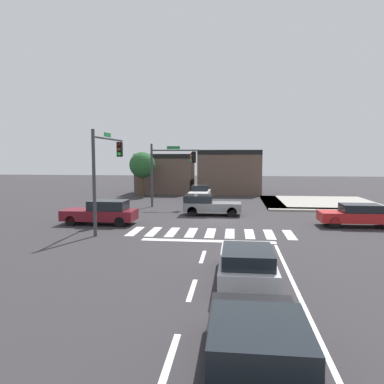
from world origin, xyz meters
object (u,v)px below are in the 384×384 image
(car_white, at_px, (200,193))
(car_black, at_px, (257,350))
(car_gray, at_px, (209,205))
(car_silver, at_px, (247,263))
(car_maroon, at_px, (102,212))
(traffic_signal_southwest, at_px, (106,162))
(car_red, at_px, (359,215))
(roadside_tree, at_px, (142,165))
(traffic_signal_northwest, at_px, (171,164))

(car_white, bearing_deg, car_black, 7.39)
(car_gray, height_order, car_silver, car_gray)
(car_gray, xyz_separation_m, car_maroon, (-6.43, -4.54, 0.01))
(traffic_signal_southwest, xyz_separation_m, car_red, (14.88, 2.43, -3.24))
(car_black, relative_size, car_silver, 1.03)
(traffic_signal_southwest, height_order, car_white, traffic_signal_southwest)
(traffic_signal_southwest, relative_size, roadside_tree, 1.19)
(traffic_signal_northwest, xyz_separation_m, car_gray, (3.53, -4.01, -2.85))
(car_red, bearing_deg, traffic_signal_southwest, 9.29)
(car_black, bearing_deg, traffic_signal_northwest, 13.45)
(traffic_signal_northwest, xyz_separation_m, car_silver, (5.80, -18.59, -2.92))
(traffic_signal_northwest, bearing_deg, roadside_tree, 119.03)
(traffic_signal_northwest, bearing_deg, car_white, 67.17)
(car_maroon, bearing_deg, car_gray, -144.80)
(traffic_signal_southwest, distance_m, car_maroon, 3.64)
(car_black, relative_size, car_maroon, 1.01)
(car_red, distance_m, roadside_tree, 23.46)
(traffic_signal_southwest, height_order, roadside_tree, traffic_signal_southwest)
(car_maroon, bearing_deg, car_red, -176.59)
(traffic_signal_southwest, height_order, car_gray, traffic_signal_southwest)
(roadside_tree, bearing_deg, car_gray, -56.43)
(traffic_signal_northwest, height_order, car_silver, traffic_signal_northwest)
(traffic_signal_southwest, distance_m, traffic_signal_northwest, 10.25)
(car_red, relative_size, car_maroon, 1.00)
(car_gray, distance_m, car_silver, 14.75)
(car_black, xyz_separation_m, car_red, (7.05, 16.69, 0.03))
(car_maroon, height_order, roadside_tree, roadside_tree)
(traffic_signal_northwest, height_order, car_maroon, traffic_signal_northwest)
(traffic_signal_southwest, relative_size, car_maroon, 1.24)
(car_maroon, bearing_deg, roadside_tree, -84.69)
(traffic_signal_northwest, xyz_separation_m, car_maroon, (-2.90, -8.55, -2.84))
(car_white, height_order, roadside_tree, roadside_tree)
(car_white, distance_m, roadside_tree, 7.67)
(traffic_signal_southwest, distance_m, car_red, 15.42)
(roadside_tree, bearing_deg, car_red, -42.05)
(traffic_signal_southwest, distance_m, roadside_tree, 18.22)
(traffic_signal_southwest, height_order, car_maroon, traffic_signal_southwest)
(car_gray, distance_m, car_maroon, 7.87)
(car_maroon, relative_size, roadside_tree, 0.95)
(traffic_signal_southwest, relative_size, traffic_signal_northwest, 1.06)
(traffic_signal_southwest, xyz_separation_m, traffic_signal_northwest, (2.01, 10.04, -0.36))
(car_black, xyz_separation_m, car_gray, (-2.28, 20.29, 0.06))
(car_red, bearing_deg, car_white, -48.98)
(car_gray, height_order, car_white, car_white)
(car_gray, bearing_deg, roadside_tree, 123.57)
(car_black, xyz_separation_m, car_silver, (-0.01, 5.71, -0.00))
(traffic_signal_northwest, relative_size, car_gray, 1.29)
(traffic_signal_northwest, distance_m, car_black, 25.16)
(car_gray, bearing_deg, car_red, -21.08)
(car_black, xyz_separation_m, roadside_tree, (-10.26, 32.31, 2.68))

